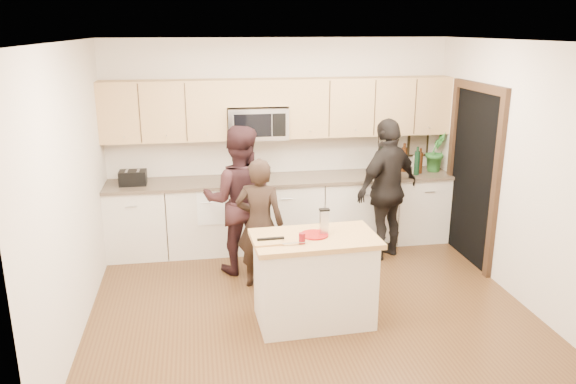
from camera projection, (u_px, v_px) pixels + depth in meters
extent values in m
plane|color=#52371C|center=(308.00, 303.00, 5.97)|extent=(4.50, 4.50, 0.00)
cube|color=beige|center=(279.00, 142.00, 7.48)|extent=(4.50, 0.02, 2.70)
cube|color=beige|center=(369.00, 260.00, 3.69)|extent=(4.50, 0.02, 2.70)
cube|color=beige|center=(73.00, 192.00, 5.23)|extent=(0.02, 4.00, 2.70)
cube|color=beige|center=(517.00, 172.00, 5.94)|extent=(0.02, 4.00, 2.70)
cube|color=white|center=(310.00, 41.00, 5.21)|extent=(4.50, 4.00, 0.02)
cube|color=silver|center=(283.00, 213.00, 7.44)|extent=(4.50, 0.62, 0.90)
cube|color=brown|center=(283.00, 179.00, 7.30)|extent=(4.50, 0.66, 0.04)
cube|color=tan|center=(163.00, 111.00, 6.96)|extent=(1.55, 0.33, 0.75)
cube|color=tan|center=(368.00, 106.00, 7.37)|extent=(2.17, 0.33, 0.75)
cube|color=tan|center=(257.00, 92.00, 7.08)|extent=(0.78, 0.33, 0.33)
cube|color=silver|center=(257.00, 123.00, 7.16)|extent=(0.76, 0.40, 0.40)
cube|color=black|center=(253.00, 126.00, 6.95)|extent=(0.47, 0.01, 0.29)
cube|color=black|center=(279.00, 125.00, 7.00)|extent=(0.17, 0.01, 0.29)
cube|color=black|center=(473.00, 178.00, 6.88)|extent=(0.02, 1.05, 2.10)
cube|color=#322013|center=(496.00, 191.00, 6.33)|extent=(0.06, 0.10, 2.10)
cube|color=#322013|center=(451.00, 167.00, 7.42)|extent=(0.06, 0.10, 2.10)
cube|color=#322013|center=(480.00, 87.00, 6.56)|extent=(0.06, 1.25, 0.10)
cube|color=black|center=(418.00, 143.00, 7.79)|extent=(0.30, 0.03, 0.38)
cube|color=tan|center=(418.00, 143.00, 7.78)|extent=(0.24, 0.00, 0.32)
cube|color=white|center=(211.00, 206.00, 6.92)|extent=(0.34, 0.01, 0.48)
cube|color=white|center=(209.00, 182.00, 7.14)|extent=(0.34, 0.60, 0.01)
cube|color=silver|center=(314.00, 282.00, 5.50)|extent=(1.13, 0.69, 0.85)
cube|color=tan|center=(315.00, 239.00, 5.38)|extent=(1.23, 0.75, 0.05)
cylinder|color=maroon|center=(314.00, 235.00, 5.39)|extent=(0.27, 0.27, 0.02)
cube|color=silver|center=(324.00, 222.00, 5.39)|extent=(0.08, 0.05, 0.22)
cube|color=black|center=(324.00, 210.00, 5.36)|extent=(0.10, 0.06, 0.02)
cylinder|color=maroon|center=(302.00, 238.00, 5.18)|extent=(0.06, 0.06, 0.10)
cube|color=tan|center=(268.00, 242.00, 5.21)|extent=(0.28, 0.21, 0.02)
cube|color=black|center=(271.00, 239.00, 5.23)|extent=(0.26, 0.04, 0.02)
cube|color=silver|center=(294.00, 243.00, 5.15)|extent=(0.22, 0.03, 0.01)
cube|color=black|center=(133.00, 178.00, 6.96)|extent=(0.33, 0.23, 0.18)
cube|color=silver|center=(127.00, 171.00, 6.93)|extent=(0.03, 0.17, 0.00)
cube|color=silver|center=(138.00, 170.00, 6.95)|extent=(0.03, 0.17, 0.00)
cylinder|color=black|center=(381.00, 159.00, 7.51)|extent=(0.08, 0.08, 0.38)
cylinder|color=#351809|center=(404.00, 157.00, 7.57)|extent=(0.08, 0.08, 0.39)
cylinder|color=#A9A885|center=(415.00, 162.00, 7.47)|extent=(0.06, 0.06, 0.31)
cylinder|color=#351809|center=(420.00, 161.00, 7.49)|extent=(0.07, 0.07, 0.34)
cylinder|color=black|center=(417.00, 161.00, 7.40)|extent=(0.07, 0.07, 0.38)
imported|color=#2D712D|center=(436.00, 151.00, 7.58)|extent=(0.38, 0.38, 0.55)
imported|color=black|center=(260.00, 224.00, 6.18)|extent=(0.62, 0.50, 1.48)
imported|color=black|center=(239.00, 200.00, 6.56)|extent=(0.93, 0.77, 1.76)
imported|color=black|center=(387.00, 189.00, 6.98)|extent=(1.11, 0.91, 1.77)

